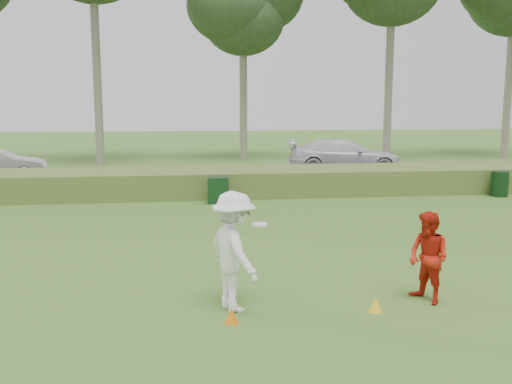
{
  "coord_description": "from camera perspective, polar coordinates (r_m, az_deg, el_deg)",
  "views": [
    {
      "loc": [
        -1.71,
        -8.76,
        3.32
      ],
      "look_at": [
        0.0,
        4.0,
        1.3
      ],
      "focal_mm": 40.0,
      "sensor_mm": 36.0,
      "label": 1
    }
  ],
  "objects": [
    {
      "name": "ground",
      "position": [
        9.52,
        3.26,
        -11.5
      ],
      "size": [
        120.0,
        120.0,
        0.0
      ],
      "primitive_type": "plane",
      "color": "#3A6521",
      "rests_on": "ground"
    },
    {
      "name": "reed_strip",
      "position": [
        21.02,
        -2.89,
        1.06
      ],
      "size": [
        80.0,
        3.0,
        0.9
      ],
      "primitive_type": "cube",
      "color": "#4A6327",
      "rests_on": "ground"
    },
    {
      "name": "park_road",
      "position": [
        26.02,
        -3.8,
        1.63
      ],
      "size": [
        80.0,
        6.0,
        0.06
      ],
      "primitive_type": "cube",
      "color": "#2D2D2D",
      "rests_on": "ground"
    },
    {
      "name": "tree_4",
      "position": [
        33.88,
        -1.31,
        17.86
      ],
      "size": [
        6.24,
        6.24,
        11.5
      ],
      "color": "gray",
      "rests_on": "ground"
    },
    {
      "name": "player_white",
      "position": [
        9.16,
        -2.21,
        -5.96
      ],
      "size": [
        1.13,
        1.43,
        1.94
      ],
      "rotation": [
        0.0,
        0.0,
        1.95
      ],
      "color": "white",
      "rests_on": "ground"
    },
    {
      "name": "player_red",
      "position": [
        9.97,
        16.86,
        -6.29
      ],
      "size": [
        0.82,
        0.91,
        1.54
      ],
      "primitive_type": "imported",
      "rotation": [
        0.0,
        0.0,
        -1.19
      ],
      "color": "red",
      "rests_on": "ground"
    },
    {
      "name": "cone_orange",
      "position": [
        8.87,
        -2.49,
        -12.25
      ],
      "size": [
        0.22,
        0.22,
        0.24
      ],
      "primitive_type": "cone",
      "color": "orange",
      "rests_on": "ground"
    },
    {
      "name": "cone_yellow",
      "position": [
        9.5,
        11.87,
        -10.94
      ],
      "size": [
        0.22,
        0.22,
        0.25
      ],
      "primitive_type": "cone",
      "color": "yellow",
      "rests_on": "ground"
    },
    {
      "name": "utility_cabinet",
      "position": [
        18.99,
        -3.81,
        0.16
      ],
      "size": [
        0.72,
        0.48,
        0.87
      ],
      "primitive_type": "cube",
      "rotation": [
        0.0,
        0.0,
        -0.06
      ],
      "color": "#103215",
      "rests_on": "ground"
    },
    {
      "name": "trash_bin",
      "position": [
        22.17,
        23.18,
        0.76
      ],
      "size": [
        0.73,
        0.73,
        0.9
      ],
      "primitive_type": "cylinder",
      "rotation": [
        0.0,
        0.0,
        -0.24
      ],
      "color": "black",
      "rests_on": "ground"
    },
    {
      "name": "car_right",
      "position": [
        27.44,
        8.87,
        3.62
      ],
      "size": [
        5.69,
        3.12,
        1.56
      ],
      "primitive_type": "imported",
      "rotation": [
        0.0,
        0.0,
        1.39
      ],
      "color": "silver",
      "rests_on": "park_road"
    }
  ]
}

